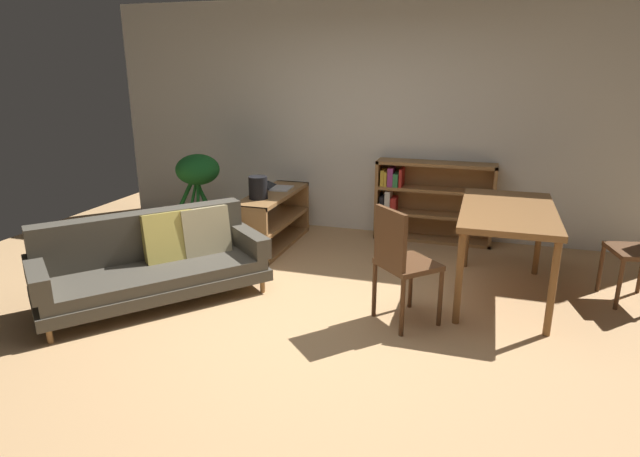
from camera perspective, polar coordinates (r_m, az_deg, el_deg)
The scene contains 10 objects.
ground_plane at distance 4.18m, azimuth -1.51°, elevation -10.62°, with size 8.16×8.16×0.00m, color tan.
back_wall_panel at distance 6.34m, azimuth 6.56°, elevation 11.60°, with size 6.80×0.10×2.70m, color silver.
fabric_couch at distance 4.78m, azimuth -17.44°, elevation -3.28°, with size 1.79×1.92×0.74m.
media_console at distance 5.93m, azimuth -5.07°, elevation 0.96°, with size 0.40×1.31×0.61m.
open_laptop at distance 6.05m, azimuth -4.82°, elevation 4.53°, with size 0.42×0.30×0.09m.
desk_speaker at distance 5.59m, azimuth -6.69°, elevation 4.41°, with size 0.20×0.20×0.24m.
potted_floor_plant at distance 6.33m, azimuth -12.99°, elevation 5.06°, with size 0.56×0.50×0.98m.
dining_table at distance 4.74m, azimuth 19.55°, elevation 1.07°, with size 0.77×1.40×0.80m.
dining_chair_far at distance 4.09m, azimuth 8.73°, elevation -3.28°, with size 0.57×0.57×0.94m.
bookshelf at distance 6.23m, azimuth 11.42°, elevation 2.92°, with size 1.33×0.29×0.92m.
Camera 1 is at (1.22, -3.49, 1.94)m, focal length 29.68 mm.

